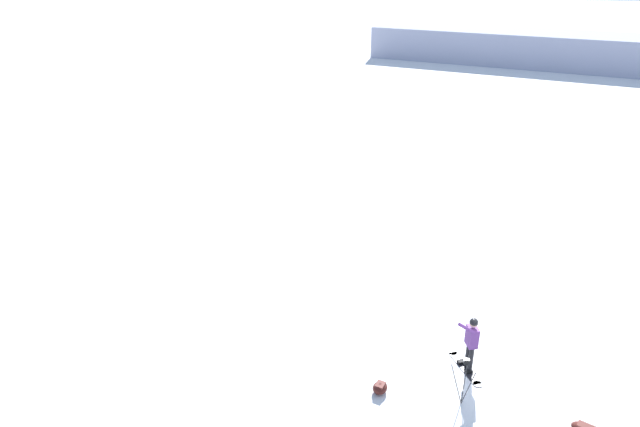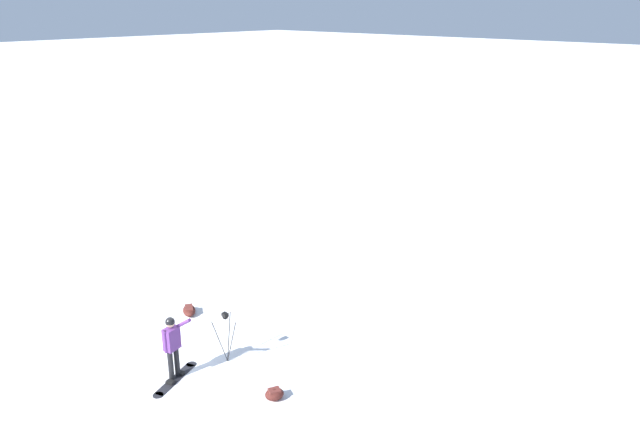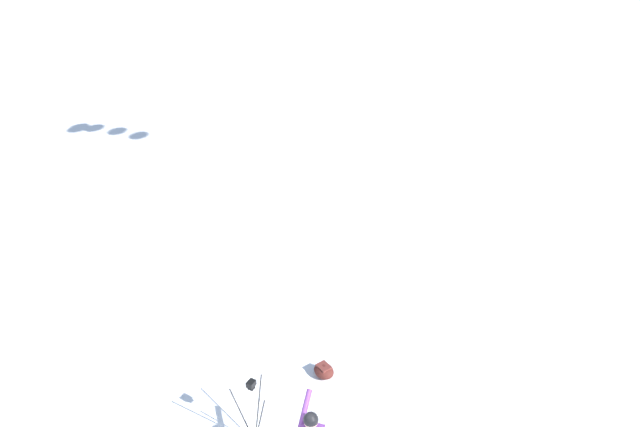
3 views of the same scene
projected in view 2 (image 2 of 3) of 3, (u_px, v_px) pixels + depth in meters
ground_plane at (168, 366)px, 16.27m from camera, size 300.00×300.00×0.00m
snowboarder at (172, 341)px, 15.42m from camera, size 0.57×0.66×1.79m
snowboard at (175, 379)px, 15.69m from camera, size 1.65×0.76×0.10m
gear_bag_large at (189, 310)px, 18.95m from camera, size 0.69×0.78×0.26m
camera_tripod at (226, 327)px, 16.17m from camera, size 0.72×0.60×1.47m
gear_bag_small at (274, 394)px, 14.88m from camera, size 0.59×0.55×0.28m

